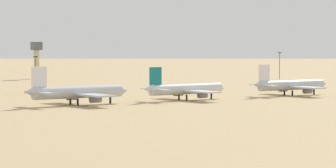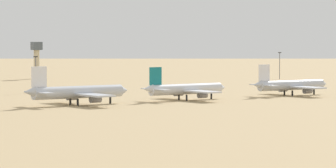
# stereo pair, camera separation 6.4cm
# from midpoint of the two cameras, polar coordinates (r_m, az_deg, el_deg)

# --- Properties ---
(ground) EXTENTS (4000.00, 4000.00, 0.00)m
(ground) POSITION_cam_midpoint_polar(r_m,az_deg,el_deg) (381.65, 0.75, -0.85)
(ground) COLOR tan
(ridge_east) EXTENTS (365.15, 246.92, 139.31)m
(ridge_east) POSITION_cam_midpoint_polar(r_m,az_deg,el_deg) (1588.66, -2.83, 4.51)
(ridge_east) COLOR slate
(ridge_east) RESTS_ON ground
(parked_jet_white_2) EXTENTS (42.01, 35.51, 13.87)m
(parked_jet_white_2) POSITION_cam_midpoint_polar(r_m,az_deg,el_deg) (348.42, -5.26, -0.48)
(parked_jet_white_2) COLOR silver
(parked_jet_white_2) RESTS_ON ground
(parked_jet_teal_3) EXTENTS (38.63, 32.71, 12.76)m
(parked_jet_teal_3) POSITION_cam_midpoint_polar(r_m,az_deg,el_deg) (372.77, 0.99, -0.30)
(parked_jet_teal_3) COLOR silver
(parked_jet_teal_3) RESTS_ON ground
(parked_jet_white_4) EXTENTS (38.92, 32.80, 12.85)m
(parked_jet_white_4) POSITION_cam_midpoint_polar(r_m,az_deg,el_deg) (403.82, 7.06, -0.07)
(parked_jet_white_4) COLOR silver
(parked_jet_white_4) RESTS_ON ground
(control_tower) EXTENTS (5.20, 5.20, 20.54)m
(control_tower) POSITION_cam_midpoint_polar(r_m,az_deg,el_deg) (557.14, -7.58, 1.58)
(control_tower) COLOR #C6B793
(control_tower) RESTS_ON ground
(light_pole_west) EXTENTS (1.80, 0.50, 15.54)m
(light_pole_west) POSITION_cam_midpoint_polar(r_m,az_deg,el_deg) (426.26, -7.62, 0.72)
(light_pole_west) COLOR #59595E
(light_pole_west) RESTS_ON ground
(light_pole_mid) EXTENTS (1.80, 0.50, 14.89)m
(light_pole_mid) POSITION_cam_midpoint_polar(r_m,az_deg,el_deg) (550.82, 6.43, 1.18)
(light_pole_mid) COLOR #59595E
(light_pole_mid) RESTS_ON ground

